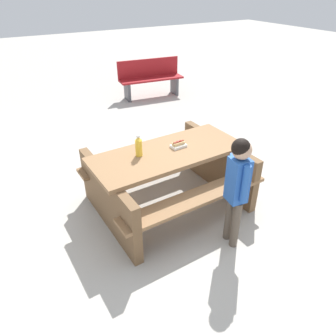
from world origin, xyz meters
name	(u,v)px	position (x,y,z in m)	size (l,w,h in m)	color
ground_plane	(168,203)	(0.00, 0.00, 0.00)	(30.00, 30.00, 0.00)	#B7B2A8
picnic_table	(168,174)	(0.00, 0.00, 0.44)	(1.86, 1.47, 0.75)	olive
soda_bottle	(139,146)	(-0.33, 0.07, 0.87)	(0.08, 0.08, 0.25)	yellow
hotdog_tray	(178,145)	(0.16, 0.03, 0.78)	(0.19, 0.12, 0.08)	white
child_in_coat	(238,180)	(0.25, -0.92, 0.79)	(0.20, 0.30, 1.24)	brown
park_bench_near	(150,77)	(1.77, 3.91, 0.45)	(1.53, 0.56, 0.85)	maroon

